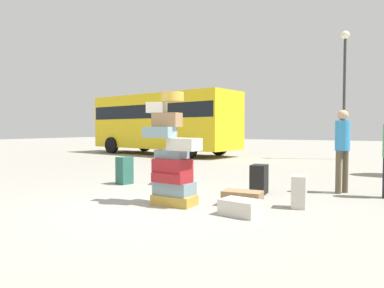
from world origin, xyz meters
TOP-DOWN VIEW (x-y plane):
  - ground_plane at (0.00, 0.00)m, footprint 80.00×80.00m
  - suitcase_tower at (0.14, 0.37)m, footprint 1.07×0.58m
  - suitcase_cream_behind_tower at (1.49, 0.19)m, footprint 0.67×0.52m
  - suitcase_cream_foreground_near at (2.21, 1.13)m, footprint 0.26×0.31m
  - suitcase_black_left_side at (1.22, 2.12)m, footprint 0.32×0.41m
  - suitcase_teal_upright_blue at (-2.10, 1.88)m, footprint 0.35×0.39m
  - suitcase_brown_foreground_far at (-1.07, 2.39)m, footprint 0.85×0.66m
  - suitcase_brown_white_trunk at (1.29, 0.87)m, footprint 0.70×0.43m
  - person_tourist_with_camera at (2.74, 3.01)m, footprint 0.30×0.31m
  - parked_bus at (-6.69, 10.98)m, footprint 8.80×4.10m
  - lamp_post at (2.11, 12.02)m, footprint 0.36×0.36m

SIDE VIEW (x-z plane):
  - ground_plane at x=0.00m, z-range 0.00..0.00m
  - suitcase_cream_behind_tower at x=1.49m, z-range 0.00..0.25m
  - suitcase_brown_white_trunk at x=1.29m, z-range 0.00..0.26m
  - suitcase_brown_foreground_far at x=-1.07m, z-range 0.00..0.30m
  - suitcase_cream_foreground_near at x=2.21m, z-range 0.00..0.55m
  - suitcase_black_left_side at x=1.22m, z-range 0.00..0.61m
  - suitcase_teal_upright_blue at x=-2.10m, z-range 0.00..0.67m
  - suitcase_tower at x=0.14m, z-range -0.19..1.81m
  - person_tourist_with_camera at x=2.74m, z-range 0.18..1.93m
  - parked_bus at x=-6.69m, z-range 0.26..3.41m
  - lamp_post at x=2.11m, z-range 0.91..6.58m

